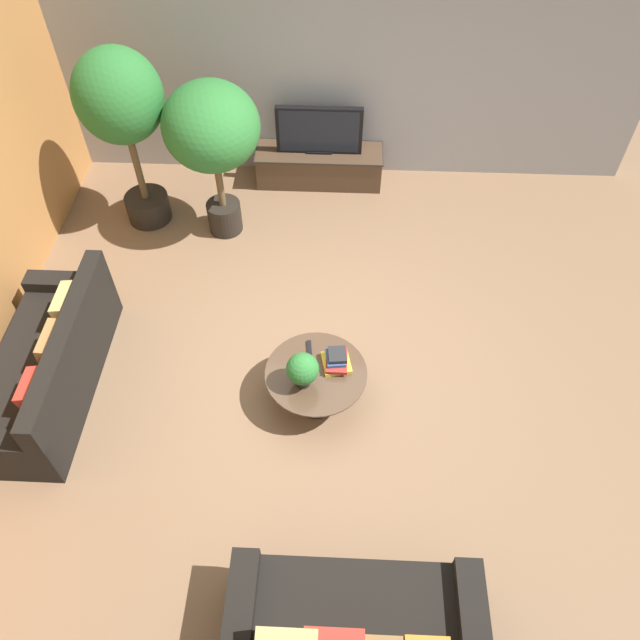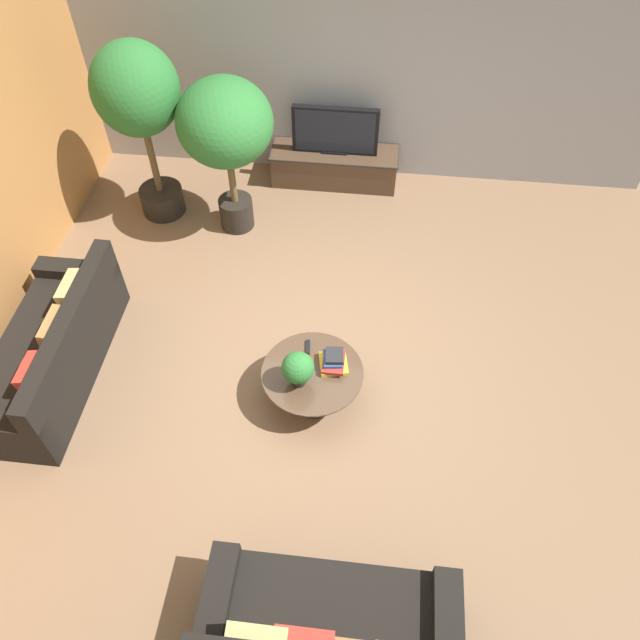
# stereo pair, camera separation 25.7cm
# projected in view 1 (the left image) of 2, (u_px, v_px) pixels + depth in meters

# --- Properties ---
(ground_plane) EXTENTS (24.00, 24.00, 0.00)m
(ground_plane) POSITION_uv_depth(u_px,v_px,m) (321.00, 365.00, 6.17)
(ground_plane) COLOR brown
(back_wall_stone) EXTENTS (7.40, 0.12, 3.00)m
(back_wall_stone) POSITION_uv_depth(u_px,v_px,m) (333.00, 56.00, 7.11)
(back_wall_stone) COLOR #939399
(back_wall_stone) RESTS_ON ground
(media_console) EXTENTS (1.59, 0.50, 0.44)m
(media_console) POSITION_uv_depth(u_px,v_px,m) (319.00, 166.00, 7.89)
(media_console) COLOR #473323
(media_console) RESTS_ON ground
(television) EXTENTS (1.04, 0.13, 0.60)m
(television) POSITION_uv_depth(u_px,v_px,m) (319.00, 131.00, 7.50)
(television) COLOR black
(television) RESTS_ON media_console
(coffee_table) EXTENTS (0.93, 0.93, 0.38)m
(coffee_table) POSITION_uv_depth(u_px,v_px,m) (316.00, 380.00, 5.73)
(coffee_table) COLOR black
(coffee_table) RESTS_ON ground
(couch_by_wall) EXTENTS (0.84, 2.01, 0.84)m
(couch_by_wall) POSITION_uv_depth(u_px,v_px,m) (50.00, 367.00, 5.80)
(couch_by_wall) COLOR black
(couch_by_wall) RESTS_ON ground
(couch_near_entry) EXTENTS (1.79, 0.84, 0.84)m
(couch_near_entry) POSITION_uv_depth(u_px,v_px,m) (354.00, 633.00, 4.33)
(couch_near_entry) COLOR black
(couch_near_entry) RESTS_ON ground
(potted_palm_tall) EXTENTS (0.92, 0.92, 2.11)m
(potted_palm_tall) POSITION_uv_depth(u_px,v_px,m) (122.00, 108.00, 6.46)
(potted_palm_tall) COLOR black
(potted_palm_tall) RESTS_ON ground
(potted_palm_corner) EXTENTS (1.02, 1.02, 1.85)m
(potted_palm_corner) POSITION_uv_depth(u_px,v_px,m) (212.00, 132.00, 6.46)
(potted_palm_corner) COLOR black
(potted_palm_corner) RESTS_ON ground
(potted_plant_tabletop) EXTENTS (0.29, 0.29, 0.37)m
(potted_plant_tabletop) POSITION_uv_depth(u_px,v_px,m) (303.00, 370.00, 5.40)
(potted_plant_tabletop) COLOR black
(potted_plant_tabletop) RESTS_ON coffee_table
(book_stack) EXTENTS (0.30, 0.31, 0.15)m
(book_stack) POSITION_uv_depth(u_px,v_px,m) (336.00, 360.00, 5.65)
(book_stack) COLOR gold
(book_stack) RESTS_ON coffee_table
(remote_black) EXTENTS (0.06, 0.16, 0.02)m
(remote_black) POSITION_uv_depth(u_px,v_px,m) (309.00, 348.00, 5.81)
(remote_black) COLOR black
(remote_black) RESTS_ON coffee_table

